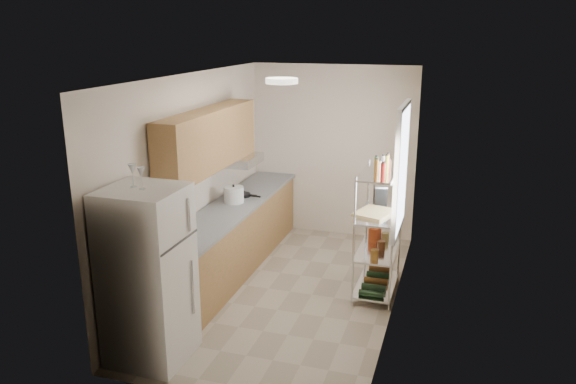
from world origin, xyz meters
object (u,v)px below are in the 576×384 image
(refrigerator, at_px, (148,275))
(cutting_board, at_px, (374,213))
(rice_cooker, at_px, (234,195))
(frying_pan_large, at_px, (238,194))
(espresso_machine, at_px, (380,195))

(refrigerator, height_order, cutting_board, refrigerator)
(rice_cooker, xyz_separation_m, frying_pan_large, (-0.07, 0.31, -0.08))
(refrigerator, bearing_deg, rice_cooker, 91.66)
(rice_cooker, distance_m, cutting_board, 1.90)
(refrigerator, bearing_deg, espresso_machine, 52.20)
(refrigerator, height_order, espresso_machine, refrigerator)
(refrigerator, distance_m, cutting_board, 2.71)
(refrigerator, xyz_separation_m, rice_cooker, (-0.07, 2.26, 0.15))
(rice_cooker, bearing_deg, refrigerator, -88.34)
(cutting_board, distance_m, espresso_machine, 0.38)
(espresso_machine, bearing_deg, rice_cooker, 168.58)
(frying_pan_large, relative_size, espresso_machine, 0.96)
(espresso_machine, bearing_deg, refrigerator, -142.15)
(frying_pan_large, xyz_separation_m, cutting_board, (1.96, -0.57, 0.11))
(rice_cooker, bearing_deg, espresso_machine, 2.93)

